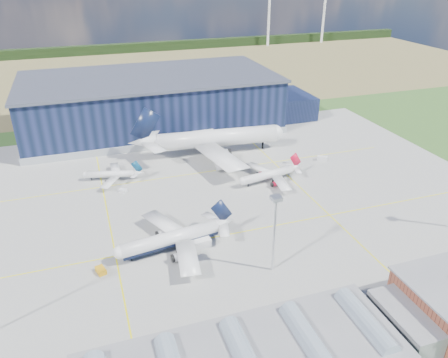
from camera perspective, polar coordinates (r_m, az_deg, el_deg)
ground at (r=143.06m, az=-2.38°, el=-5.46°), size 600.00×600.00×0.00m
apron at (r=151.30m, az=-3.47°, el=-3.53°), size 220.00×160.00×0.08m
farmland at (r=346.57m, az=-13.12°, el=13.36°), size 600.00×220.00×0.01m
treeline at (r=423.97m, az=-14.53°, el=16.13°), size 600.00×8.00×8.00m
hangar at (r=223.82m, az=-8.78°, el=9.66°), size 145.00×62.00×26.10m
light_mast_center at (r=114.15m, az=6.66°, el=-5.62°), size 2.60×2.60×23.00m
airliner_navy at (r=127.18m, az=-7.05°, el=-6.90°), size 42.60×41.91×12.31m
airliner_red at (r=166.02m, az=5.83°, el=1.06°), size 32.65×32.14×9.27m
airliner_widebody at (r=188.17m, az=-1.03°, el=6.49°), size 73.91×72.58×22.15m
airliner_regional at (r=172.50m, az=-14.66°, el=1.02°), size 28.86×28.51×7.69m
gse_tug_a at (r=125.45m, az=-15.79°, el=-11.43°), size 3.03×3.96×1.46m
gse_van_a at (r=130.17m, az=-3.04°, el=-8.42°), size 6.18×3.13×2.61m
gse_cart_a at (r=134.17m, az=-6.37°, el=-7.71°), size 2.78×3.42×1.28m
gse_van_b at (r=189.20m, az=12.71°, el=2.63°), size 4.62×3.95×1.95m
gse_tug_c at (r=205.89m, az=2.45°, el=5.23°), size 2.50×3.71×1.54m
gse_cart_b at (r=163.85m, az=-13.05°, el=-1.49°), size 3.22×3.05×1.16m
car_b at (r=117.14m, az=16.73°, el=-14.86°), size 3.54×1.80×1.11m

